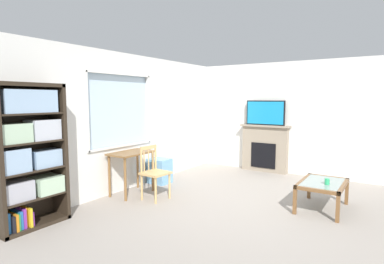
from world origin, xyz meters
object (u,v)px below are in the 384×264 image
object	(u,v)px
bookshelf	(28,151)
sippy_cup	(327,181)
fireplace	(265,148)
desk_under_window	(132,160)
plastic_drawer_unit	(160,171)
coffee_table	(322,186)
wooden_chair	(154,172)
tv	(265,113)

from	to	relation	value
bookshelf	sippy_cup	xyz separation A→B (m)	(2.71, -3.19, -0.54)
fireplace	bookshelf	bearing A→B (deg)	163.02
desk_under_window	sippy_cup	world-z (taller)	desk_under_window
plastic_drawer_unit	bookshelf	bearing A→B (deg)	178.78
sippy_cup	coffee_table	bearing A→B (deg)	36.38
bookshelf	plastic_drawer_unit	distance (m)	2.74
desk_under_window	fireplace	world-z (taller)	fireplace
plastic_drawer_unit	coffee_table	xyz separation A→B (m)	(0.20, -3.05, 0.12)
fireplace	wooden_chair	bearing A→B (deg)	164.35
sippy_cup	desk_under_window	bearing A→B (deg)	106.80
bookshelf	wooden_chair	xyz separation A→B (m)	(1.79, -0.62, -0.55)
desk_under_window	wooden_chair	world-z (taller)	wooden_chair
sippy_cup	tv	bearing A→B (deg)	40.21
fireplace	sippy_cup	distance (m)	2.69
desk_under_window	tv	xyz separation A→B (m)	(2.97, -1.35, 0.76)
coffee_table	sippy_cup	bearing A→B (deg)	-143.62
desk_under_window	fireplace	size ratio (longest dim) A/B	0.69
wooden_chair	tv	xyz separation A→B (m)	(2.97, -0.84, 0.91)
bookshelf	plastic_drawer_unit	xyz separation A→B (m)	(2.63, -0.06, -0.77)
tv	sippy_cup	distance (m)	2.82
bookshelf	desk_under_window	size ratio (longest dim) A/B	2.37
wooden_chair	sippy_cup	world-z (taller)	wooden_chair
tv	coffee_table	distance (m)	2.73
tv	bookshelf	bearing A→B (deg)	162.96
wooden_chair	tv	distance (m)	3.22
bookshelf	fireplace	xyz separation A→B (m)	(4.78, -1.46, -0.46)
plastic_drawer_unit	sippy_cup	distance (m)	3.14
wooden_chair	plastic_drawer_unit	size ratio (longest dim) A/B	1.82
desk_under_window	tv	size ratio (longest dim) A/B	0.88
wooden_chair	sippy_cup	size ratio (longest dim) A/B	10.00
bookshelf	desk_under_window	xyz separation A→B (m)	(1.78, -0.11, -0.40)
wooden_chair	plastic_drawer_unit	xyz separation A→B (m)	(0.84, 0.56, -0.22)
fireplace	desk_under_window	bearing A→B (deg)	155.68
bookshelf	tv	distance (m)	4.99
wooden_chair	coffee_table	distance (m)	2.69
bookshelf	desk_under_window	distance (m)	1.83
bookshelf	plastic_drawer_unit	world-z (taller)	bookshelf
desk_under_window	fireplace	xyz separation A→B (m)	(2.99, -1.35, -0.07)
desk_under_window	tv	bearing A→B (deg)	-24.45
bookshelf	plastic_drawer_unit	bearing A→B (deg)	-1.22
tv	coffee_table	size ratio (longest dim) A/B	0.97
desk_under_window	coffee_table	bearing A→B (deg)	-70.85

